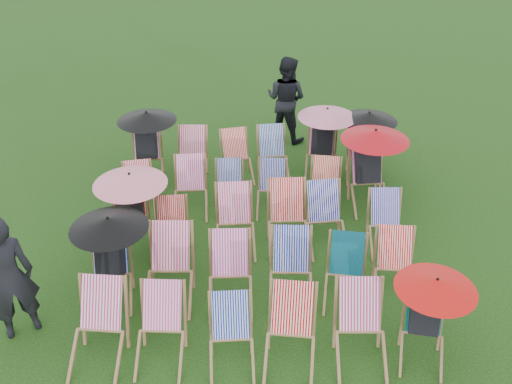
{
  "coord_description": "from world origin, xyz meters",
  "views": [
    {
      "loc": [
        -0.15,
        -7.23,
        5.67
      ],
      "look_at": [
        0.01,
        0.3,
        0.9
      ],
      "focal_mm": 40.0,
      "sensor_mm": 36.0,
      "label": 1
    }
  ],
  "objects_px": {
    "deckchair_0": "(97,329)",
    "deckchair_5": "(427,318)",
    "person_left": "(7,278)",
    "person_rear": "(286,99)",
    "deckchair_29": "(364,143)"
  },
  "relations": [
    {
      "from": "person_rear",
      "to": "deckchair_5",
      "type": "bearing_deg",
      "value": 132.15
    },
    {
      "from": "person_rear",
      "to": "deckchair_0",
      "type": "bearing_deg",
      "value": 95.69
    },
    {
      "from": "deckchair_0",
      "to": "person_left",
      "type": "xyz_separation_m",
      "value": [
        -1.16,
        0.48,
        0.43
      ]
    },
    {
      "from": "deckchair_5",
      "to": "person_left",
      "type": "bearing_deg",
      "value": -173.85
    },
    {
      "from": "deckchair_29",
      "to": "person_left",
      "type": "bearing_deg",
      "value": -135.55
    },
    {
      "from": "deckchair_29",
      "to": "deckchair_5",
      "type": "bearing_deg",
      "value": -83.62
    },
    {
      "from": "deckchair_29",
      "to": "person_rear",
      "type": "relative_size",
      "value": 0.69
    },
    {
      "from": "deckchair_29",
      "to": "person_left",
      "type": "relative_size",
      "value": 0.68
    },
    {
      "from": "deckchair_5",
      "to": "person_left",
      "type": "height_order",
      "value": "person_left"
    },
    {
      "from": "person_left",
      "to": "person_rear",
      "type": "height_order",
      "value": "person_left"
    },
    {
      "from": "deckchair_0",
      "to": "person_left",
      "type": "distance_m",
      "value": 1.33
    },
    {
      "from": "deckchair_0",
      "to": "deckchair_29",
      "type": "xyz_separation_m",
      "value": [
        4.11,
        4.53,
        0.17
      ]
    },
    {
      "from": "deckchair_5",
      "to": "person_rear",
      "type": "bearing_deg",
      "value": 114.1
    },
    {
      "from": "deckchair_5",
      "to": "deckchair_0",
      "type": "bearing_deg",
      "value": -168.65
    },
    {
      "from": "deckchair_0",
      "to": "deckchair_5",
      "type": "distance_m",
      "value": 4.07
    }
  ]
}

